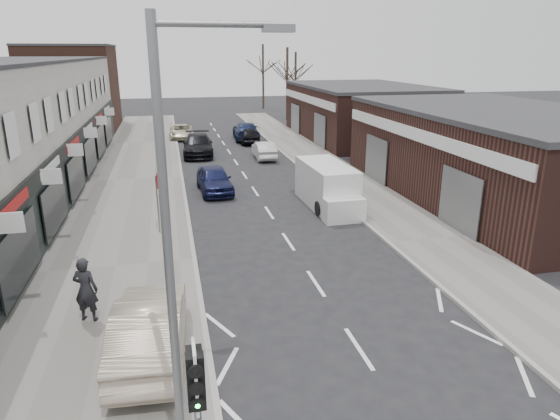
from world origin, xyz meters
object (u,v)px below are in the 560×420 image
traffic_light (196,391)px  parked_car_left_c (182,132)px  street_lamp (177,235)px  parked_car_right_c (246,131)px  warning_sign (157,185)px  sedan_on_pavement (150,328)px  parked_car_right_a (264,150)px  pedestrian (86,289)px  parked_car_left_b (198,145)px  parked_car_left_a (214,179)px  white_van (327,187)px  parked_car_right_b (249,135)px

traffic_light → parked_car_left_c: (1.00, 39.14, -1.79)m
street_lamp → parked_car_right_c: 36.94m
warning_sign → street_lamp: bearing=-87.2°
sedan_on_pavement → parked_car_right_a: 25.20m
parked_car_right_a → pedestrian: bearing=68.0°
parked_car_left_b → parked_car_left_c: bearing=99.8°
warning_sign → parked_car_left_c: (1.76, 25.13, -1.57)m
traffic_light → parked_car_left_b: size_ratio=0.58×
street_lamp → parked_car_left_a: bearing=83.2°
warning_sign → parked_car_right_c: 24.49m
parked_car_right_a → parked_car_right_c: size_ratio=0.73×
sedan_on_pavement → parked_car_right_c: sedan_on_pavement is taller
parked_car_left_b → pedestrian: bearing=-97.9°
traffic_light → parked_car_right_a: 29.59m
pedestrian → white_van: bearing=-118.8°
traffic_light → parked_car_right_b: 36.11m
traffic_light → parked_car_right_a: (6.60, 28.79, -1.78)m
street_lamp → traffic_light: bearing=-84.1°
street_lamp → pedestrian: bearing=114.6°
street_lamp → sedan_on_pavement: street_lamp is taller
sedan_on_pavement → parked_car_left_a: (3.11, 15.65, -0.18)m
parked_car_left_c → street_lamp: bearing=-89.6°
traffic_light → street_lamp: bearing=95.9°
parked_car_left_a → parked_car_right_a: (4.44, 8.40, -0.09)m
sedan_on_pavement → parked_car_left_b: size_ratio=0.88×
parked_car_left_c → warning_sign: bearing=-91.9°
white_van → parked_car_right_c: white_van is taller
white_van → parked_car_left_b: white_van is taller
street_lamp → parked_car_right_a: bearing=76.3°
parked_car_left_a → parked_car_left_c: (-1.16, 18.75, -0.10)m
warning_sign → parked_car_left_b: (2.71, 17.06, -1.42)m
street_lamp → parked_car_right_a: 28.66m
traffic_light → street_lamp: street_lamp is taller
traffic_light → parked_car_left_c: traffic_light is taller
parked_car_right_a → parked_car_left_a: bearing=63.4°
traffic_light → parked_car_left_a: 20.57m
white_van → pedestrian: size_ratio=2.88×
white_van → parked_car_right_c: size_ratio=1.05×
warning_sign → parked_car_right_c: size_ratio=0.51×
warning_sign → parked_car_left_c: warning_sign is taller
traffic_light → parked_car_right_b: bearing=79.5°
warning_sign → white_van: (8.26, 2.45, -1.19)m
traffic_light → parked_car_right_c: bearing=80.0°
white_van → parked_car_left_b: 15.63m
street_lamp → parked_car_left_c: (1.13, 37.93, -3.99)m
parked_car_right_a → street_lamp: bearing=77.5°
parked_car_left_a → parked_car_right_c: bearing=72.3°
sedan_on_pavement → parked_car_left_c: (1.94, 34.40, -0.28)m
street_lamp → sedan_on_pavement: bearing=103.1°
sedan_on_pavement → parked_car_left_b: bearing=-92.7°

